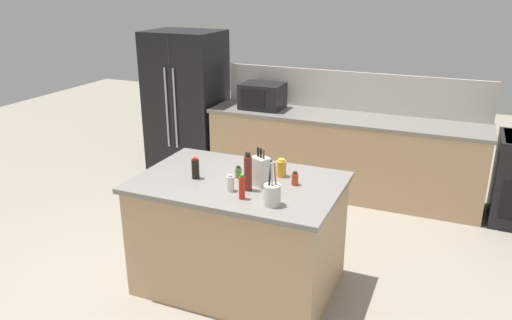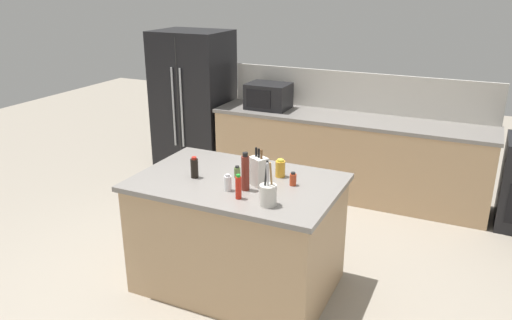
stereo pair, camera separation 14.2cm
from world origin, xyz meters
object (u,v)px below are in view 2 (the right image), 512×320
object	(u,v)px
microwave	(268,96)
knife_block	(259,171)
utensil_crock	(268,194)
honey_jar	(280,168)
vinegar_bottle	(245,172)
spice_jar_oregano	(237,172)
salt_shaker	(228,183)
spice_jar_paprika	(293,179)
soy_sauce_bottle	(194,168)
hot_sauce_bottle	(238,187)
refrigerator	(194,101)

from	to	relation	value
microwave	knife_block	world-z (taller)	microwave
microwave	utensil_crock	xyz separation A→B (m)	(1.10, -2.52, -0.07)
utensil_crock	honey_jar	xyz separation A→B (m)	(-0.13, 0.53, -0.01)
vinegar_bottle	spice_jar_oregano	distance (m)	0.28
utensil_crock	salt_shaker	distance (m)	0.39
vinegar_bottle	spice_jar_paprika	xyz separation A→B (m)	(0.29, 0.23, -0.09)
knife_block	soy_sauce_bottle	distance (m)	0.53
utensil_crock	salt_shaker	world-z (taller)	utensil_crock
vinegar_bottle	soy_sauce_bottle	world-z (taller)	vinegar_bottle
microwave	vinegar_bottle	distance (m)	2.49
utensil_crock	spice_jar_paprika	world-z (taller)	utensil_crock
microwave	vinegar_bottle	xyz separation A→B (m)	(0.85, -2.34, -0.01)
knife_block	honey_jar	distance (m)	0.24
utensil_crock	hot_sauce_bottle	xyz separation A→B (m)	(-0.24, 0.01, 0.00)
microwave	vinegar_bottle	bearing A→B (deg)	-70.16
refrigerator	utensil_crock	xyz separation A→B (m)	(2.19, -2.57, 0.12)
utensil_crock	spice_jar_oregano	distance (m)	0.57
refrigerator	vinegar_bottle	distance (m)	3.08
microwave	honey_jar	bearing A→B (deg)	-63.83
honey_jar	vinegar_bottle	bearing A→B (deg)	-110.48
vinegar_bottle	refrigerator	bearing A→B (deg)	128.94
refrigerator	spice_jar_paprika	world-z (taller)	refrigerator
honey_jar	refrigerator	bearing A→B (deg)	135.37
microwave	spice_jar_oregano	world-z (taller)	microwave
knife_block	hot_sauce_bottle	world-z (taller)	knife_block
refrigerator	vinegar_bottle	world-z (taller)	refrigerator
honey_jar	spice_jar_paprika	distance (m)	0.20
microwave	spice_jar_paprika	world-z (taller)	microwave
microwave	hot_sauce_bottle	bearing A→B (deg)	-70.85
vinegar_bottle	hot_sauce_bottle	xyz separation A→B (m)	(0.02, -0.16, -0.05)
honey_jar	spice_jar_oregano	world-z (taller)	honey_jar
utensil_crock	refrigerator	bearing A→B (deg)	130.51
soy_sauce_bottle	spice_jar_oregano	xyz separation A→B (m)	(0.30, 0.15, -0.04)
microwave	salt_shaker	distance (m)	2.52
vinegar_bottle	spice_jar_paprika	distance (m)	0.38
microwave	soy_sauce_bottle	world-z (taller)	microwave
refrigerator	hot_sauce_bottle	distance (m)	3.22
microwave	spice_jar_paprika	distance (m)	2.40
utensil_crock	hot_sauce_bottle	world-z (taller)	utensil_crock
hot_sauce_bottle	soy_sauce_bottle	size ratio (longest dim) A/B	1.07
knife_block	hot_sauce_bottle	bearing A→B (deg)	-66.09
microwave	salt_shaker	xyz separation A→B (m)	(0.73, -2.41, -0.09)
knife_block	soy_sauce_bottle	world-z (taller)	knife_block
spice_jar_paprika	spice_jar_oregano	distance (m)	0.46
microwave	salt_shaker	size ratio (longest dim) A/B	3.89
spice_jar_paprika	salt_shaker	bearing A→B (deg)	-143.37
refrigerator	salt_shaker	world-z (taller)	refrigerator
honey_jar	soy_sauce_bottle	bearing A→B (deg)	-153.35
knife_block	utensil_crock	xyz separation A→B (m)	(0.21, -0.30, -0.03)
spice_jar_paprika	knife_block	bearing A→B (deg)	-156.91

